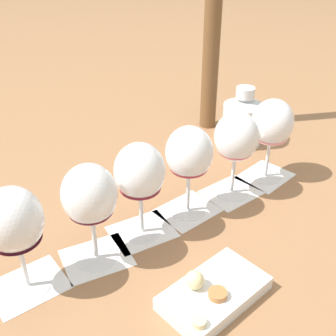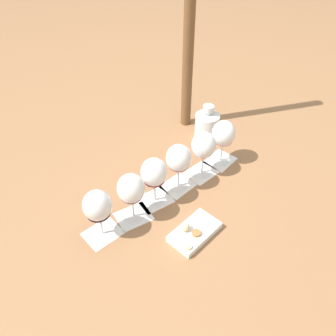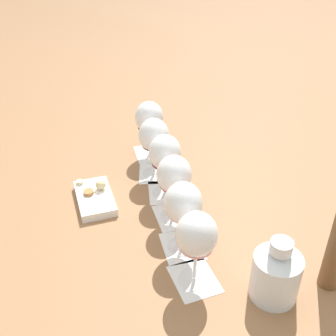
{
  "view_description": "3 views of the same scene",
  "coord_description": "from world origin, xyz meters",
  "px_view_note": "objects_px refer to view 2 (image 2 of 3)",
  "views": [
    {
      "loc": [
        0.64,
        0.18,
        0.52
      ],
      "look_at": [
        0.0,
        -0.0,
        0.12
      ],
      "focal_mm": 45.0,
      "sensor_mm": 36.0,
      "label": 1
    },
    {
      "loc": [
        0.9,
        0.19,
        0.95
      ],
      "look_at": [
        0.0,
        -0.0,
        0.12
      ],
      "focal_mm": 38.0,
      "sensor_mm": 36.0,
      "label": 2
    },
    {
      "loc": [
        -0.61,
        0.71,
        0.74
      ],
      "look_at": [
        0.0,
        -0.0,
        0.12
      ],
      "focal_mm": 45.0,
      "sensor_mm": 36.0,
      "label": 3
    }
  ],
  "objects_px": {
    "wine_glass_3": "(154,174)",
    "ceramic_vase": "(207,123)",
    "wine_glass_0": "(224,135)",
    "wine_glass_1": "(204,147)",
    "wine_glass_4": "(131,190)",
    "wine_glass_5": "(98,207)",
    "umbrella_pole": "(189,22)",
    "wine_glass_2": "(179,160)",
    "snack_dish": "(194,232)"
  },
  "relations": [
    {
      "from": "wine_glass_2",
      "to": "umbrella_pole",
      "type": "distance_m",
      "value": 0.53
    },
    {
      "from": "ceramic_vase",
      "to": "wine_glass_3",
      "type": "bearing_deg",
      "value": -17.02
    },
    {
      "from": "wine_glass_4",
      "to": "wine_glass_0",
      "type": "bearing_deg",
      "value": 143.93
    },
    {
      "from": "wine_glass_2",
      "to": "ceramic_vase",
      "type": "bearing_deg",
      "value": 169.46
    },
    {
      "from": "wine_glass_0",
      "to": "wine_glass_4",
      "type": "xyz_separation_m",
      "value": [
        0.36,
        -0.26,
        -0.0
      ]
    },
    {
      "from": "wine_glass_4",
      "to": "wine_glass_3",
      "type": "bearing_deg",
      "value": 149.36
    },
    {
      "from": "wine_glass_0",
      "to": "wine_glass_5",
      "type": "relative_size",
      "value": 1.0
    },
    {
      "from": "wine_glass_4",
      "to": "snack_dish",
      "type": "bearing_deg",
      "value": 81.09
    },
    {
      "from": "wine_glass_5",
      "to": "snack_dish",
      "type": "xyz_separation_m",
      "value": [
        -0.06,
        0.3,
        -0.12
      ]
    },
    {
      "from": "snack_dish",
      "to": "umbrella_pole",
      "type": "xyz_separation_m",
      "value": [
        -0.63,
        -0.14,
        0.45
      ]
    },
    {
      "from": "ceramic_vase",
      "to": "snack_dish",
      "type": "bearing_deg",
      "value": 3.34
    },
    {
      "from": "ceramic_vase",
      "to": "wine_glass_4",
      "type": "bearing_deg",
      "value": -19.61
    },
    {
      "from": "wine_glass_2",
      "to": "wine_glass_5",
      "type": "distance_m",
      "value": 0.34
    },
    {
      "from": "wine_glass_1",
      "to": "ceramic_vase",
      "type": "xyz_separation_m",
      "value": [
        -0.24,
        -0.01,
        -0.06
      ]
    },
    {
      "from": "wine_glass_3",
      "to": "ceramic_vase",
      "type": "distance_m",
      "value": 0.45
    },
    {
      "from": "ceramic_vase",
      "to": "snack_dish",
      "type": "xyz_separation_m",
      "value": [
        0.55,
        0.03,
        -0.05
      ]
    },
    {
      "from": "wine_glass_0",
      "to": "wine_glass_3",
      "type": "height_order",
      "value": "same"
    },
    {
      "from": "wine_glass_5",
      "to": "ceramic_vase",
      "type": "bearing_deg",
      "value": 156.55
    },
    {
      "from": "wine_glass_2",
      "to": "wine_glass_0",
      "type": "bearing_deg",
      "value": 141.93
    },
    {
      "from": "wine_glass_4",
      "to": "umbrella_pole",
      "type": "bearing_deg",
      "value": 172.71
    },
    {
      "from": "wine_glass_1",
      "to": "umbrella_pole",
      "type": "distance_m",
      "value": 0.48
    },
    {
      "from": "wine_glass_4",
      "to": "umbrella_pole",
      "type": "distance_m",
      "value": 0.69
    },
    {
      "from": "umbrella_pole",
      "to": "snack_dish",
      "type": "bearing_deg",
      "value": 12.48
    },
    {
      "from": "wine_glass_4",
      "to": "snack_dish",
      "type": "distance_m",
      "value": 0.25
    },
    {
      "from": "umbrella_pole",
      "to": "wine_glass_5",
      "type": "bearing_deg",
      "value": -12.78
    },
    {
      "from": "wine_glass_5",
      "to": "ceramic_vase",
      "type": "distance_m",
      "value": 0.67
    },
    {
      "from": "wine_glass_2",
      "to": "wine_glass_5",
      "type": "xyz_separation_m",
      "value": [
        0.27,
        -0.2,
        0.0
      ]
    },
    {
      "from": "snack_dish",
      "to": "umbrella_pole",
      "type": "height_order",
      "value": "umbrella_pole"
    },
    {
      "from": "wine_glass_0",
      "to": "wine_glass_4",
      "type": "distance_m",
      "value": 0.45
    },
    {
      "from": "wine_glass_3",
      "to": "wine_glass_2",
      "type": "bearing_deg",
      "value": 142.93
    },
    {
      "from": "wine_glass_3",
      "to": "ceramic_vase",
      "type": "relative_size",
      "value": 1.22
    },
    {
      "from": "wine_glass_3",
      "to": "wine_glass_4",
      "type": "xyz_separation_m",
      "value": [
        0.09,
        -0.05,
        -0.0
      ]
    },
    {
      "from": "umbrella_pole",
      "to": "wine_glass_1",
      "type": "bearing_deg",
      "value": 20.47
    },
    {
      "from": "wine_glass_0",
      "to": "wine_glass_5",
      "type": "distance_m",
      "value": 0.57
    },
    {
      "from": "wine_glass_3",
      "to": "wine_glass_5",
      "type": "bearing_deg",
      "value": -36.17
    },
    {
      "from": "wine_glass_1",
      "to": "snack_dish",
      "type": "height_order",
      "value": "wine_glass_1"
    },
    {
      "from": "umbrella_pole",
      "to": "ceramic_vase",
      "type": "bearing_deg",
      "value": 53.14
    },
    {
      "from": "wine_glass_5",
      "to": "umbrella_pole",
      "type": "bearing_deg",
      "value": 167.22
    },
    {
      "from": "wine_glass_5",
      "to": "umbrella_pole",
      "type": "relative_size",
      "value": 0.2
    },
    {
      "from": "ceramic_vase",
      "to": "wine_glass_5",
      "type": "bearing_deg",
      "value": -23.45
    },
    {
      "from": "wine_glass_3",
      "to": "ceramic_vase",
      "type": "xyz_separation_m",
      "value": [
        -0.43,
        0.13,
        -0.06
      ]
    },
    {
      "from": "wine_glass_5",
      "to": "ceramic_vase",
      "type": "xyz_separation_m",
      "value": [
        -0.61,
        0.26,
        -0.06
      ]
    },
    {
      "from": "wine_glass_0",
      "to": "wine_glass_1",
      "type": "distance_m",
      "value": 0.11
    },
    {
      "from": "wine_glass_1",
      "to": "wine_glass_3",
      "type": "height_order",
      "value": "same"
    },
    {
      "from": "ceramic_vase",
      "to": "umbrella_pole",
      "type": "height_order",
      "value": "umbrella_pole"
    },
    {
      "from": "snack_dish",
      "to": "wine_glass_3",
      "type": "bearing_deg",
      "value": -127.48
    },
    {
      "from": "wine_glass_0",
      "to": "umbrella_pole",
      "type": "xyz_separation_m",
      "value": [
        -0.24,
        -0.19,
        0.33
      ]
    },
    {
      "from": "wine_glass_0",
      "to": "wine_glass_2",
      "type": "distance_m",
      "value": 0.23
    },
    {
      "from": "wine_glass_1",
      "to": "wine_glass_3",
      "type": "xyz_separation_m",
      "value": [
        0.18,
        -0.14,
        0.0
      ]
    },
    {
      "from": "wine_glass_0",
      "to": "snack_dish",
      "type": "distance_m",
      "value": 0.41
    }
  ]
}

